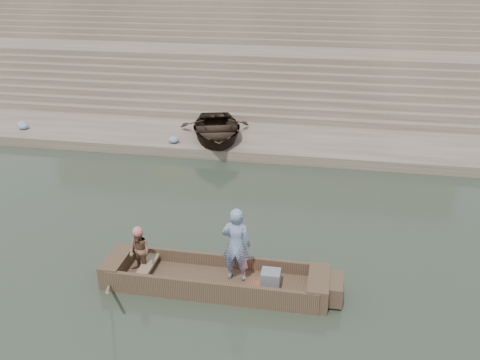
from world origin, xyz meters
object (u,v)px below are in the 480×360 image
(standing_man, at_px, (236,244))
(rowing_man, at_px, (139,251))
(main_rowboat, at_px, (215,283))
(television, at_px, (270,278))
(beached_rowboat, at_px, (216,129))

(standing_man, xyz_separation_m, rowing_man, (-2.44, -0.16, -0.36))
(main_rowboat, relative_size, television, 10.87)
(rowing_man, height_order, beached_rowboat, rowing_man)
(standing_man, distance_m, television, 1.17)
(main_rowboat, distance_m, television, 1.42)
(standing_man, distance_m, beached_rowboat, 10.02)
(main_rowboat, bearing_deg, standing_man, 15.37)
(television, bearing_deg, standing_man, 170.57)
(standing_man, distance_m, rowing_man, 2.47)
(main_rowboat, xyz_separation_m, television, (1.39, 0.00, 0.31))
(rowing_man, bearing_deg, beached_rowboat, 116.22)
(main_rowboat, height_order, beached_rowboat, beached_rowboat)
(standing_man, xyz_separation_m, beached_rowboat, (-2.70, 9.64, -0.35))
(main_rowboat, height_order, standing_man, standing_man)
(standing_man, bearing_deg, beached_rowboat, -74.45)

